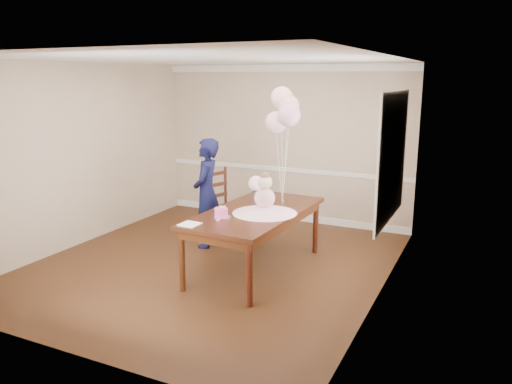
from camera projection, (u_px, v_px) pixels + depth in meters
name	position (u px, v px, depth m)	size (l,w,h in m)	color
floor	(212.00, 264.00, 6.77)	(4.50, 5.00, 0.00)	black
ceiling	(207.00, 59.00, 6.16)	(4.50, 5.00, 0.02)	white
wall_back	(283.00, 144.00, 8.66)	(4.50, 0.02, 2.70)	tan
wall_front	(60.00, 212.00, 4.27)	(4.50, 0.02, 2.70)	tan
wall_left	(79.00, 155.00, 7.41)	(0.02, 5.00, 2.70)	tan
wall_right	(385.00, 181.00, 5.52)	(0.02, 5.00, 2.70)	tan
chair_rail_trim	(283.00, 169.00, 8.76)	(4.50, 0.02, 0.07)	white
crown_molding	(284.00, 68.00, 8.37)	(4.50, 0.02, 0.12)	white
baseboard_trim	(282.00, 215.00, 8.94)	(4.50, 0.02, 0.12)	white
window_frame	(393.00, 157.00, 5.93)	(0.02, 1.66, 1.56)	white
window_blinds	(391.00, 157.00, 5.93)	(0.01, 1.50, 1.40)	white
dining_table_top	(255.00, 212.00, 6.41)	(1.08, 2.15, 0.05)	black
table_apron	(255.00, 218.00, 6.43)	(0.97, 2.05, 0.11)	black
table_leg_fl	(182.00, 261.00, 5.85)	(0.08, 0.08, 0.75)	black
table_leg_fr	(250.00, 274.00, 5.44)	(0.08, 0.08, 0.75)	black
table_leg_bl	(260.00, 219.00, 7.56)	(0.08, 0.08, 0.75)	black
table_leg_br	(316.00, 227.00, 7.15)	(0.08, 0.08, 0.75)	black
baby_skirt	(265.00, 209.00, 6.27)	(0.82, 0.82, 0.11)	#FFBBD0
baby_torso	(265.00, 198.00, 6.24)	(0.26, 0.26, 0.26)	pink
baby_head	(265.00, 182.00, 6.19)	(0.18, 0.18, 0.18)	beige
baby_hair	(265.00, 177.00, 6.18)	(0.13, 0.13, 0.13)	brown
cake_platter	(221.00, 217.00, 6.08)	(0.24, 0.24, 0.01)	silver
birthday_cake	(221.00, 212.00, 6.07)	(0.16, 0.16, 0.11)	#E2479D
cake_flower_a	(221.00, 207.00, 6.05)	(0.03, 0.03, 0.03)	white
cake_flower_b	(224.00, 207.00, 6.06)	(0.03, 0.03, 0.03)	silver
rose_vase_near	(256.00, 197.00, 6.74)	(0.11, 0.11, 0.17)	silver
roses_near	(256.00, 183.00, 6.69)	(0.20, 0.20, 0.20)	silver
napkin	(190.00, 224.00, 5.78)	(0.22, 0.22, 0.01)	white
balloon_weight	(282.00, 201.00, 6.86)	(0.04, 0.04, 0.02)	silver
balloon_a	(276.00, 123.00, 6.67)	(0.30, 0.30, 0.30)	#F2ABC4
balloon_b	(289.00, 115.00, 6.50)	(0.30, 0.30, 0.30)	#DD9CBF
balloon_c	(288.00, 106.00, 6.66)	(0.30, 0.30, 0.30)	#E6A3B1
balloon_d	(282.00, 98.00, 6.70)	(0.30, 0.30, 0.30)	#FFB4C2
balloon_ribbon_a	(279.00, 168.00, 6.78)	(0.00, 0.00, 0.91)	white
balloon_ribbon_b	(286.00, 165.00, 6.70)	(0.00, 0.00, 1.01)	white
balloon_ribbon_c	(285.00, 160.00, 6.78)	(0.00, 0.00, 1.12)	white
balloon_ribbon_d	(282.00, 156.00, 6.80)	(0.00, 0.00, 1.23)	white
dining_chair_seat	(226.00, 210.00, 7.68)	(0.48, 0.48, 0.05)	#371D0F
chair_leg_fl	(208.00, 225.00, 7.73)	(0.04, 0.04, 0.47)	#38140F
chair_leg_fr	(225.00, 231.00, 7.46)	(0.04, 0.04, 0.47)	#3C1410
chair_leg_bl	(227.00, 221.00, 8.00)	(0.04, 0.04, 0.47)	#321A0D
chair_leg_br	(244.00, 226.00, 7.73)	(0.04, 0.04, 0.47)	#3A1B0F
chair_back_post_l	(206.00, 189.00, 7.62)	(0.04, 0.04, 0.61)	#3C1E10
chair_back_post_r	(225.00, 186.00, 7.89)	(0.04, 0.04, 0.61)	#37170F
chair_slat_low	(216.00, 196.00, 7.78)	(0.03, 0.44, 0.05)	#351A0E
chair_slat_mid	(216.00, 185.00, 7.75)	(0.03, 0.44, 0.05)	#3C1810
chair_slat_top	(216.00, 174.00, 7.71)	(0.03, 0.44, 0.05)	#33160D
woman	(207.00, 193.00, 7.36)	(0.59, 0.39, 1.62)	black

